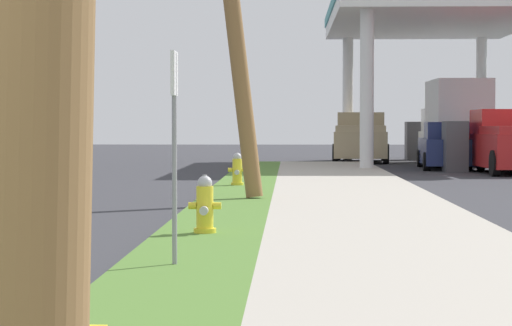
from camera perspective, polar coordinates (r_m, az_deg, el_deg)
fire_hydrant_second at (r=14.48m, az=-2.60°, el=-2.26°), size 0.42×0.38×0.74m
fire_hydrant_third at (r=25.70m, az=-0.96°, el=-0.40°), size 0.42×0.37×0.74m
street_sign_post at (r=11.23m, az=-4.15°, el=2.58°), size 0.05×0.36×2.12m
car_silver_by_near_pump at (r=49.01m, az=9.91°, el=1.04°), size 1.99×4.52×1.57m
car_navy_by_far_pump at (r=38.39m, az=9.75°, el=0.78°), size 2.15×4.59×1.57m
truck_white_at_forecourt at (r=42.43m, az=10.06°, el=1.93°), size 2.14×6.41×3.11m
truck_red_on_apron at (r=35.47m, az=12.76°, el=0.97°), size 2.25×5.45×1.97m
truck_tan_at_far_bay at (r=44.85m, az=5.32°, el=1.22°), size 2.45×5.52×1.97m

